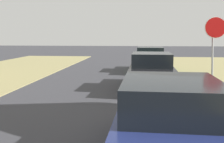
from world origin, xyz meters
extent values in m
cylinder|color=#9EA0A5|center=(4.42, 11.91, 1.16)|extent=(0.07, 0.39, 2.24)
cylinder|color=white|center=(4.42, 11.71, 2.60)|extent=(0.81, 0.13, 0.80)
cylinder|color=red|center=(4.42, 11.71, 2.60)|extent=(0.76, 0.14, 0.76)
cube|color=navy|center=(2.15, 5.99, 0.59)|extent=(1.93, 4.44, 0.85)
cube|color=black|center=(2.14, 5.77, 1.29)|extent=(1.65, 2.06, 0.56)
cylinder|color=black|center=(1.32, 7.66, 0.30)|extent=(0.21, 0.60, 0.60)
cylinder|color=black|center=(3.06, 7.62, 0.30)|extent=(0.21, 0.60, 0.60)
cube|color=black|center=(2.14, 12.89, 0.59)|extent=(1.93, 4.44, 0.85)
cube|color=black|center=(2.13, 12.67, 1.29)|extent=(1.65, 2.06, 0.56)
cylinder|color=black|center=(1.31, 14.56, 0.30)|extent=(0.21, 0.60, 0.60)
cylinder|color=black|center=(3.04, 14.52, 0.30)|extent=(0.21, 0.60, 0.60)
cylinder|color=black|center=(1.23, 11.27, 0.30)|extent=(0.21, 0.60, 0.60)
cylinder|color=black|center=(2.97, 11.22, 0.30)|extent=(0.21, 0.60, 0.60)
cube|color=#28663D|center=(2.30, 18.74, 0.59)|extent=(1.93, 4.44, 0.85)
cube|color=black|center=(2.30, 18.52, 1.29)|extent=(1.65, 2.06, 0.56)
cylinder|color=black|center=(1.47, 20.41, 0.30)|extent=(0.21, 0.60, 0.60)
cylinder|color=black|center=(3.21, 20.37, 0.30)|extent=(0.21, 0.60, 0.60)
cylinder|color=black|center=(1.39, 17.12, 0.30)|extent=(0.21, 0.60, 0.60)
cylinder|color=black|center=(3.13, 17.07, 0.30)|extent=(0.21, 0.60, 0.60)
camera|label=1|loc=(1.60, 1.29, 2.31)|focal=43.02mm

